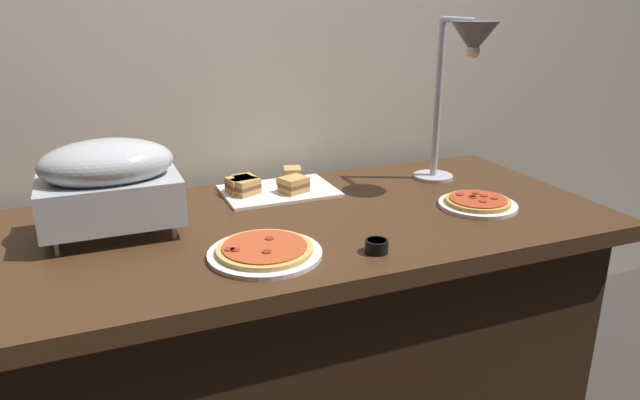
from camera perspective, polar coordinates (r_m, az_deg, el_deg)
name	(u,v)px	position (r m, az deg, el deg)	size (l,w,h in m)	color
back_wall	(239,51)	(2.09, -7.84, 14.09)	(4.40, 0.04, 2.40)	beige
buffet_table	(292,332)	(1.88, -2.72, -12.65)	(1.90, 0.84, 0.76)	#422816
chafing_dish	(109,182)	(1.67, -19.80, 1.65)	(0.36, 0.24, 0.27)	#B7BABF
heat_lamp	(466,58)	(1.96, 13.95, 13.26)	(0.15, 0.32, 0.56)	#B7BABF
pizza_plate_front	(265,251)	(1.49, -5.38, -4.98)	(0.29, 0.29, 0.03)	white
pizza_plate_center	(478,203)	(1.88, 15.06, -0.28)	(0.24, 0.24, 0.03)	white
sandwich_platter	(269,187)	(1.95, -4.97, 1.31)	(0.37, 0.25, 0.06)	white
sauce_cup_near	(377,246)	(1.51, 5.52, -4.42)	(0.06, 0.06, 0.03)	black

